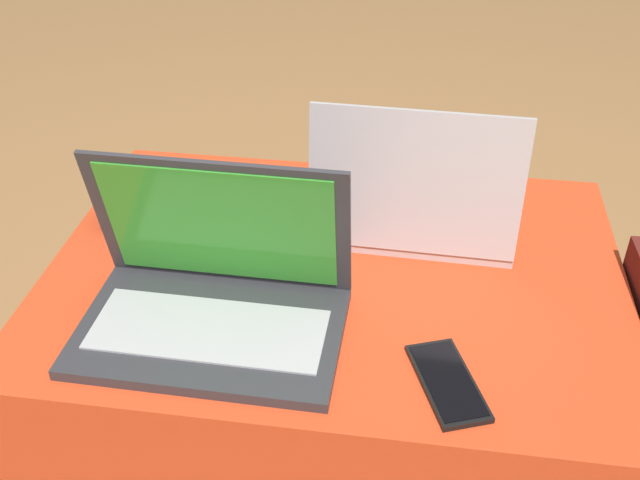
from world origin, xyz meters
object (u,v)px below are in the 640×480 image
laptop_far (414,205)px  wrist_brace (147,197)px  cell_phone (447,382)px  laptop_near (214,294)px

laptop_far → wrist_brace: laptop_far is taller
laptop_far → cell_phone: size_ratio=2.04×
laptop_near → cell_phone: bearing=-12.4°
laptop_far → wrist_brace: 0.45m
wrist_brace → laptop_far: bearing=2.4°
cell_phone → laptop_near: bearing=145.8°
laptop_far → cell_phone: 0.35m
wrist_brace → laptop_near: bearing=-53.8°
laptop_far → wrist_brace: size_ratio=1.79×
laptop_far → wrist_brace: (-0.45, -0.02, -0.02)m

